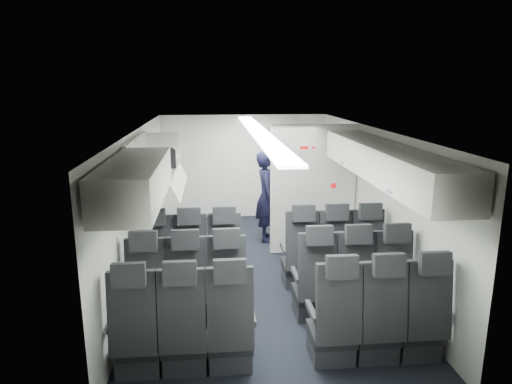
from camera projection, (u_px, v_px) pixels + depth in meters
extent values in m
cube|color=black|center=(259.00, 272.00, 6.88)|extent=(3.40, 6.00, 0.01)
cube|color=white|center=(259.00, 129.00, 6.37)|extent=(3.40, 6.00, 0.01)
cube|color=silver|center=(244.00, 167.00, 9.53)|extent=(3.40, 0.01, 2.15)
cube|color=silver|center=(296.00, 297.00, 3.72)|extent=(3.40, 0.01, 2.15)
cube|color=silver|center=(140.00, 206.00, 6.47)|extent=(0.01, 6.00, 2.15)
cube|color=silver|center=(372.00, 201.00, 6.78)|extent=(0.01, 6.00, 2.15)
cube|color=white|center=(259.00, 132.00, 6.38)|extent=(0.25, 5.52, 0.03)
cube|color=#242527|center=(159.00, 271.00, 6.24)|extent=(0.44, 0.46, 0.12)
cube|color=#2D2D33|center=(160.00, 282.00, 6.28)|extent=(0.42, 0.42, 0.22)
cube|color=#242527|center=(155.00, 246.00, 5.93)|extent=(0.44, 0.20, 0.80)
cube|color=#242527|center=(153.00, 217.00, 5.79)|extent=(0.30, 0.12, 0.23)
cube|color=#2D2D33|center=(141.00, 253.00, 6.13)|extent=(0.05, 0.40, 0.06)
cube|color=#2D2D33|center=(174.00, 252.00, 6.17)|extent=(0.05, 0.40, 0.06)
cube|color=#242527|center=(192.00, 270.00, 6.29)|extent=(0.44, 0.46, 0.12)
cube|color=#2D2D33|center=(192.00, 281.00, 6.32)|extent=(0.42, 0.42, 0.22)
cube|color=#242527|center=(190.00, 244.00, 5.97)|extent=(0.44, 0.20, 0.80)
cube|color=#242527|center=(189.00, 216.00, 5.83)|extent=(0.30, 0.12, 0.23)
cube|color=#2D2D33|center=(175.00, 252.00, 6.17)|extent=(0.05, 0.40, 0.06)
cube|color=#2D2D33|center=(208.00, 251.00, 6.21)|extent=(0.05, 0.40, 0.06)
cube|color=#242527|center=(225.00, 269.00, 6.33)|extent=(0.44, 0.46, 0.12)
cube|color=#2D2D33|center=(225.00, 279.00, 6.37)|extent=(0.42, 0.42, 0.22)
cube|color=#242527|center=(225.00, 243.00, 6.01)|extent=(0.44, 0.20, 0.80)
cube|color=#242527|center=(224.00, 215.00, 5.87)|extent=(0.30, 0.12, 0.23)
cube|color=#2D2D33|center=(208.00, 251.00, 6.21)|extent=(0.05, 0.40, 0.06)
cube|color=#2D2D33|center=(240.00, 250.00, 6.26)|extent=(0.05, 0.40, 0.06)
cube|color=#242527|center=(298.00, 266.00, 6.43)|extent=(0.44, 0.46, 0.12)
cube|color=#2D2D33|center=(298.00, 276.00, 6.46)|extent=(0.42, 0.42, 0.22)
cube|color=#242527|center=(302.00, 241.00, 6.11)|extent=(0.44, 0.20, 0.80)
cube|color=#242527|center=(304.00, 213.00, 5.97)|extent=(0.30, 0.12, 0.23)
cube|color=#2D2D33|center=(284.00, 248.00, 6.31)|extent=(0.05, 0.40, 0.06)
cube|color=#2D2D33|center=(315.00, 247.00, 6.35)|extent=(0.05, 0.40, 0.06)
cube|color=#242527|center=(330.00, 265.00, 6.47)|extent=(0.44, 0.46, 0.12)
cube|color=#2D2D33|center=(329.00, 275.00, 6.51)|extent=(0.42, 0.42, 0.22)
cube|color=#242527|center=(335.00, 240.00, 6.15)|extent=(0.44, 0.20, 0.80)
cube|color=#242527|center=(337.00, 212.00, 6.01)|extent=(0.30, 0.12, 0.23)
cube|color=#2D2D33|center=(316.00, 247.00, 6.35)|extent=(0.05, 0.40, 0.06)
cube|color=#2D2D33|center=(346.00, 246.00, 6.39)|extent=(0.05, 0.40, 0.06)
cube|color=#242527|center=(361.00, 263.00, 6.51)|extent=(0.44, 0.46, 0.12)
cube|color=#2D2D33|center=(360.00, 274.00, 6.55)|extent=(0.42, 0.42, 0.22)
cube|color=#242527|center=(367.00, 239.00, 6.19)|extent=(0.44, 0.20, 0.80)
cube|color=#242527|center=(370.00, 211.00, 6.05)|extent=(0.30, 0.12, 0.23)
cube|color=#2D2D33|center=(347.00, 246.00, 6.40)|extent=(0.05, 0.40, 0.06)
cube|color=#2D2D33|center=(377.00, 245.00, 6.44)|extent=(0.05, 0.40, 0.06)
cube|color=#242527|center=(151.00, 302.00, 5.37)|extent=(0.44, 0.46, 0.12)
cube|color=#2D2D33|center=(151.00, 314.00, 5.41)|extent=(0.42, 0.42, 0.22)
cube|color=#242527|center=(146.00, 274.00, 5.06)|extent=(0.44, 0.20, 0.80)
cube|color=#242527|center=(143.00, 241.00, 4.91)|extent=(0.30, 0.12, 0.23)
cube|color=#2D2D33|center=(130.00, 281.00, 5.26)|extent=(0.05, 0.40, 0.06)
cube|color=#2D2D33|center=(168.00, 280.00, 5.30)|extent=(0.05, 0.40, 0.06)
cube|color=#242527|center=(189.00, 300.00, 5.42)|extent=(0.44, 0.46, 0.12)
cube|color=#2D2D33|center=(189.00, 312.00, 5.45)|extent=(0.42, 0.42, 0.22)
cube|color=#242527|center=(187.00, 272.00, 5.10)|extent=(0.44, 0.20, 0.80)
cube|color=#242527|center=(185.00, 240.00, 4.96)|extent=(0.30, 0.12, 0.23)
cube|color=#2D2D33|center=(169.00, 280.00, 5.30)|extent=(0.05, 0.40, 0.06)
cube|color=#2D2D33|center=(207.00, 278.00, 5.34)|extent=(0.05, 0.40, 0.06)
cube|color=#242527|center=(227.00, 298.00, 5.46)|extent=(0.44, 0.46, 0.12)
cube|color=#2D2D33|center=(227.00, 310.00, 5.50)|extent=(0.42, 0.42, 0.22)
cube|color=#242527|center=(227.00, 271.00, 5.14)|extent=(0.44, 0.20, 0.80)
cube|color=#242527|center=(227.00, 238.00, 5.00)|extent=(0.30, 0.12, 0.23)
cube|color=#2D2D33|center=(208.00, 278.00, 5.34)|extent=(0.05, 0.40, 0.06)
cube|color=#2D2D33|center=(245.00, 277.00, 5.38)|extent=(0.05, 0.40, 0.06)
cube|color=#242527|center=(312.00, 294.00, 5.56)|extent=(0.44, 0.46, 0.12)
cube|color=#2D2D33|center=(312.00, 306.00, 5.59)|extent=(0.42, 0.42, 0.22)
cube|color=#242527|center=(317.00, 267.00, 5.24)|extent=(0.44, 0.20, 0.80)
cube|color=#242527|center=(320.00, 235.00, 5.10)|extent=(0.30, 0.12, 0.23)
cube|color=#2D2D33|center=(295.00, 275.00, 5.44)|extent=(0.05, 0.40, 0.06)
cube|color=#2D2D33|center=(331.00, 273.00, 5.48)|extent=(0.05, 0.40, 0.06)
cube|color=#242527|center=(348.00, 293.00, 5.60)|extent=(0.44, 0.46, 0.12)
cube|color=#2D2D33|center=(348.00, 305.00, 5.63)|extent=(0.42, 0.42, 0.22)
cube|color=#242527|center=(356.00, 266.00, 5.28)|extent=(0.44, 0.20, 0.80)
cube|color=#242527|center=(359.00, 234.00, 5.14)|extent=(0.30, 0.12, 0.23)
cube|color=#2D2D33|center=(332.00, 273.00, 5.48)|extent=(0.05, 0.40, 0.06)
cube|color=#2D2D33|center=(368.00, 272.00, 5.52)|extent=(0.05, 0.40, 0.06)
cube|color=#242527|center=(384.00, 291.00, 5.64)|extent=(0.44, 0.46, 0.12)
cube|color=#2D2D33|center=(383.00, 303.00, 5.68)|extent=(0.42, 0.42, 0.22)
cube|color=#242527|center=(393.00, 264.00, 5.32)|extent=(0.44, 0.20, 0.80)
cube|color=#242527|center=(397.00, 233.00, 5.18)|extent=(0.30, 0.12, 0.23)
cube|color=#2D2D33|center=(369.00, 272.00, 5.52)|extent=(0.05, 0.40, 0.06)
cube|color=#2D2D33|center=(403.00, 270.00, 5.57)|extent=(0.05, 0.40, 0.06)
cube|color=#242527|center=(139.00, 344.00, 4.50)|extent=(0.44, 0.46, 0.12)
cube|color=#2D2D33|center=(140.00, 358.00, 4.54)|extent=(0.42, 0.42, 0.22)
cube|color=#242527|center=(132.00, 313.00, 4.18)|extent=(0.44, 0.20, 0.80)
cube|color=#242527|center=(129.00, 275.00, 4.04)|extent=(0.30, 0.12, 0.23)
cube|color=#2D2D33|center=(113.00, 321.00, 4.39)|extent=(0.05, 0.40, 0.06)
cube|color=#2D2D33|center=(160.00, 319.00, 4.43)|extent=(0.05, 0.40, 0.06)
cube|color=#242527|center=(185.00, 341.00, 4.54)|extent=(0.44, 0.46, 0.12)
cube|color=#2D2D33|center=(185.00, 356.00, 4.58)|extent=(0.42, 0.42, 0.22)
cube|color=#242527|center=(182.00, 311.00, 4.23)|extent=(0.44, 0.20, 0.80)
cube|color=#242527|center=(180.00, 273.00, 4.09)|extent=(0.30, 0.12, 0.23)
cube|color=#2D2D33|center=(161.00, 319.00, 4.43)|extent=(0.05, 0.40, 0.06)
cube|color=#2D2D33|center=(206.00, 316.00, 4.47)|extent=(0.05, 0.40, 0.06)
cube|color=#242527|center=(230.00, 339.00, 4.59)|extent=(0.44, 0.46, 0.12)
cube|color=#2D2D33|center=(230.00, 353.00, 4.62)|extent=(0.42, 0.42, 0.22)
cube|color=#242527|center=(230.00, 309.00, 4.27)|extent=(0.44, 0.20, 0.80)
cube|color=#242527|center=(230.00, 271.00, 4.13)|extent=(0.30, 0.12, 0.23)
cube|color=#2D2D33|center=(207.00, 316.00, 4.47)|extent=(0.05, 0.40, 0.06)
cube|color=#2D2D33|center=(252.00, 314.00, 4.51)|extent=(0.05, 0.40, 0.06)
cube|color=#242527|center=(331.00, 334.00, 4.68)|extent=(0.44, 0.46, 0.12)
cube|color=#2D2D33|center=(330.00, 348.00, 4.72)|extent=(0.42, 0.42, 0.22)
cube|color=#242527|center=(339.00, 304.00, 4.37)|extent=(0.44, 0.20, 0.80)
cube|color=#242527|center=(342.00, 267.00, 4.22)|extent=(0.30, 0.12, 0.23)
cube|color=#2D2D33|center=(311.00, 311.00, 4.57)|extent=(0.05, 0.40, 0.06)
cube|color=#2D2D33|center=(354.00, 309.00, 4.61)|extent=(0.05, 0.40, 0.06)
cube|color=#242527|center=(374.00, 332.00, 4.73)|extent=(0.44, 0.46, 0.12)
cube|color=#2D2D33|center=(373.00, 345.00, 4.76)|extent=(0.42, 0.42, 0.22)
cube|color=#242527|center=(384.00, 302.00, 4.41)|extent=(0.44, 0.20, 0.80)
cube|color=#242527|center=(389.00, 265.00, 4.27)|extent=(0.30, 0.12, 0.23)
cube|color=#2D2D33|center=(355.00, 309.00, 4.61)|extent=(0.05, 0.40, 0.06)
cube|color=#2D2D33|center=(397.00, 307.00, 4.65)|extent=(0.05, 0.40, 0.06)
cube|color=#242527|center=(415.00, 329.00, 4.77)|extent=(0.44, 0.46, 0.12)
cube|color=#2D2D33|center=(414.00, 343.00, 4.81)|extent=(0.42, 0.42, 0.22)
cube|color=#242527|center=(429.00, 300.00, 4.45)|extent=(0.44, 0.20, 0.80)
cube|color=#242527|center=(435.00, 263.00, 4.31)|extent=(0.30, 0.12, 0.23)
cube|color=#2D2D33|center=(398.00, 307.00, 4.65)|extent=(0.05, 0.40, 0.06)
cube|color=#2D2D33|center=(439.00, 305.00, 4.69)|extent=(0.05, 0.40, 0.06)
cube|color=silver|center=(135.00, 181.00, 4.38)|extent=(0.52, 1.80, 0.40)
cylinder|color=slate|center=(162.00, 197.00, 4.44)|extent=(0.04, 0.10, 0.04)
cube|color=#9E9E93|center=(157.00, 169.00, 6.12)|extent=(0.52, 1.70, 0.04)
cube|color=silver|center=(136.00, 154.00, 6.04)|extent=(0.06, 1.70, 0.44)
cube|color=silver|center=(148.00, 165.00, 5.27)|extent=(0.52, 0.04, 0.40)
cube|color=silver|center=(163.00, 146.00, 6.87)|extent=(0.52, 0.04, 0.40)
cube|color=silver|center=(176.00, 176.00, 6.16)|extent=(0.21, 1.61, 0.38)
cube|color=silver|center=(415.00, 176.00, 4.64)|extent=(0.52, 1.80, 0.40)
cylinder|color=slate|center=(391.00, 192.00, 4.65)|extent=(0.04, 0.10, 0.04)
cube|color=silver|center=(361.00, 151.00, 6.33)|extent=(0.52, 1.70, 0.40)
cylinder|color=slate|center=(343.00, 163.00, 6.35)|extent=(0.04, 0.10, 0.04)
cube|color=silver|center=(313.00, 189.00, 7.49)|extent=(1.40, 0.12, 2.13)
cube|color=white|center=(307.00, 148.00, 7.24)|extent=(0.24, 0.01, 0.10)
cube|color=red|center=(304.00, 148.00, 7.23)|extent=(0.13, 0.01, 0.04)
cube|color=red|center=(314.00, 148.00, 7.24)|extent=(0.05, 0.01, 0.03)
cylinder|color=white|center=(333.00, 186.00, 7.44)|extent=(0.11, 0.01, 0.11)
cylinder|color=red|center=(333.00, 186.00, 7.43)|extent=(0.09, 0.01, 0.09)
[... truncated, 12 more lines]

